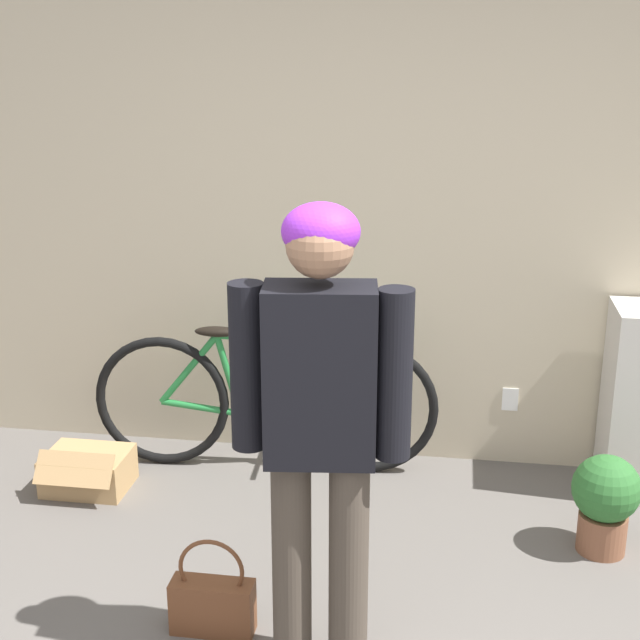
# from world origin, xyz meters

# --- Properties ---
(wall_back) EXTENTS (8.00, 0.07, 2.60)m
(wall_back) POSITION_xyz_m (0.00, 2.42, 1.30)
(wall_back) COLOR beige
(wall_back) RESTS_ON ground_plane
(person) EXTENTS (0.59, 0.25, 1.62)m
(person) POSITION_xyz_m (-0.17, 0.71, 0.97)
(person) COLOR #4C4238
(person) RESTS_ON ground_plane
(bicycle) EXTENTS (1.73, 0.46, 0.76)m
(bicycle) POSITION_xyz_m (-0.67, 2.14, 0.37)
(bicycle) COLOR black
(bicycle) RESTS_ON ground_plane
(handbag) EXTENTS (0.31, 0.11, 0.38)m
(handbag) POSITION_xyz_m (-0.58, 0.81, 0.12)
(handbag) COLOR brown
(handbag) RESTS_ON ground_plane
(cardboard_box) EXTENTS (0.40, 0.36, 0.24)m
(cardboard_box) POSITION_xyz_m (-1.48, 1.79, 0.09)
(cardboard_box) COLOR tan
(cardboard_box) RESTS_ON ground_plane
(potted_plant) EXTENTS (0.29, 0.29, 0.44)m
(potted_plant) POSITION_xyz_m (0.91, 1.60, 0.25)
(potted_plant) COLOR brown
(potted_plant) RESTS_ON ground_plane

